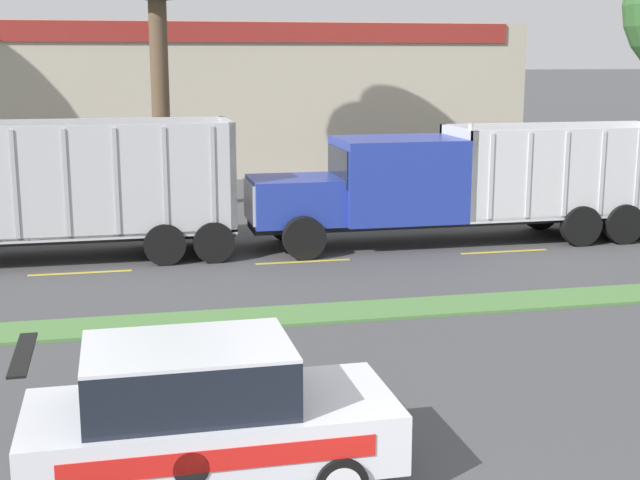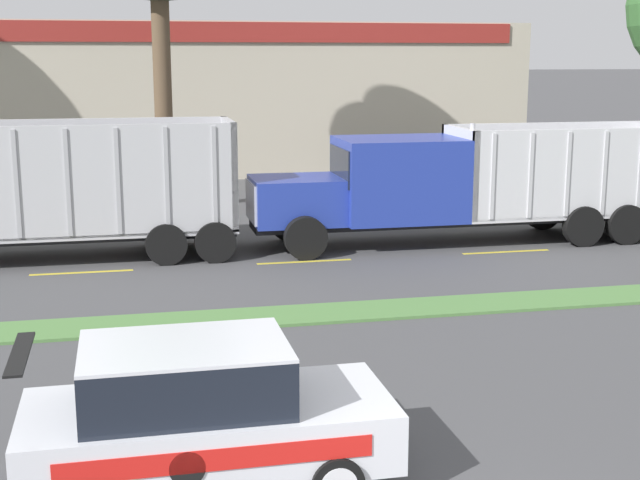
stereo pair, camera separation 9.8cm
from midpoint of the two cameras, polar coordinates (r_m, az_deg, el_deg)
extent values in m
cube|color=#517F42|center=(17.61, -2.19, -4.88)|extent=(120.00, 1.30, 0.06)
cube|color=yellow|center=(21.90, -14.88, -2.02)|extent=(2.40, 0.14, 0.01)
cube|color=yellow|center=(22.27, -0.88, -1.39)|extent=(2.40, 0.14, 0.01)
cube|color=yellow|center=(23.89, 11.93, -0.74)|extent=(2.40, 0.14, 0.01)
cube|color=#B7B7BC|center=(23.32, -13.95, 0.74)|extent=(6.95, 2.46, 0.12)
cube|color=#B7B7BC|center=(23.23, -5.70, 4.36)|extent=(0.16, 2.46, 2.70)
cube|color=#B7B7BC|center=(21.97, -14.20, 3.64)|extent=(6.95, 0.16, 2.70)
cube|color=#B7B7BC|center=(24.24, -14.03, 4.38)|extent=(6.95, 0.16, 2.70)
cube|color=#A3A3A8|center=(22.00, -18.74, 3.38)|extent=(0.10, 0.04, 2.57)
cube|color=#A3A3A8|center=(21.90, -15.72, 3.53)|extent=(0.10, 0.04, 2.57)
cube|color=#A3A3A8|center=(21.85, -12.69, 3.67)|extent=(0.10, 0.04, 2.57)
cube|color=#A3A3A8|center=(21.87, -9.65, 3.79)|extent=(0.10, 0.04, 2.57)
cube|color=#A3A3A8|center=(21.95, -6.62, 3.91)|extent=(0.10, 0.04, 2.57)
cylinder|color=black|center=(22.26, -6.59, -0.14)|extent=(1.02, 0.30, 1.02)
cylinder|color=black|center=(24.62, -7.15, 1.00)|extent=(1.02, 0.30, 1.02)
cylinder|color=black|center=(22.18, -9.69, -0.27)|extent=(1.02, 0.30, 1.02)
cylinder|color=black|center=(24.55, -9.95, 0.88)|extent=(1.02, 0.30, 1.02)
cube|color=black|center=(24.90, 9.55, 1.34)|extent=(11.96, 1.36, 0.18)
cube|color=#23389E|center=(23.45, -1.39, 2.57)|extent=(2.35, 2.03, 1.20)
cube|color=#B7B7BC|center=(23.26, -4.31, 2.46)|extent=(0.06, 1.74, 1.02)
cube|color=#23389E|center=(24.05, 5.20, 3.94)|extent=(3.25, 2.48, 2.18)
cube|color=black|center=(23.57, 1.38, 4.76)|extent=(0.04, 2.11, 0.98)
cylinder|color=silver|center=(23.79, 9.80, 5.56)|extent=(0.14, 0.14, 1.51)
cube|color=silver|center=(26.04, 15.31, 1.87)|extent=(6.35, 2.48, 0.12)
cube|color=silver|center=(24.59, 9.01, 4.37)|extent=(0.16, 2.48, 2.37)
cube|color=silver|center=(24.85, 16.68, 4.10)|extent=(6.35, 0.16, 2.37)
cube|color=silver|center=(26.89, 14.31, 4.78)|extent=(6.35, 0.16, 2.37)
cube|color=#BCBCC1|center=(23.61, 11.13, 3.99)|extent=(0.10, 0.04, 2.25)
cube|color=#BCBCC1|center=(24.04, 13.46, 4.03)|extent=(0.10, 0.04, 2.25)
cube|color=#BCBCC1|center=(24.52, 15.70, 4.06)|extent=(0.10, 0.04, 2.25)
cube|color=#BCBCC1|center=(25.03, 17.85, 4.08)|extent=(0.10, 0.04, 2.25)
cube|color=#BCBCC1|center=(25.57, 19.92, 4.10)|extent=(0.10, 0.04, 2.25)
cylinder|color=black|center=(22.41, -0.79, 0.12)|extent=(1.10, 0.30, 1.10)
cylinder|color=black|center=(24.77, -1.91, 1.23)|extent=(1.10, 0.30, 1.10)
cylinder|color=black|center=(28.37, 18.79, 1.95)|extent=(1.10, 0.30, 1.10)
cylinder|color=black|center=(25.66, 19.10, 0.95)|extent=(1.10, 0.30, 1.10)
cylinder|color=black|center=(27.74, 16.52, 1.89)|extent=(1.10, 0.30, 1.10)
cylinder|color=black|center=(25.03, 16.60, 0.85)|extent=(1.10, 0.30, 1.10)
cylinder|color=black|center=(27.16, 14.15, 1.81)|extent=(1.10, 0.30, 1.10)
cube|color=silver|center=(10.93, -6.85, -12.02)|extent=(4.38, 1.93, 0.72)
cube|color=black|center=(10.65, -8.36, -8.60)|extent=(2.41, 1.69, 0.70)
cube|color=silver|center=(10.53, -8.42, -6.71)|extent=(2.41, 1.69, 0.04)
cube|color=black|center=(10.56, -18.40, -6.92)|extent=(0.21, 1.52, 0.03)
cube|color=red|center=(10.03, -6.29, -13.82)|extent=(3.49, 0.04, 0.25)
cylinder|color=black|center=(10.04, -8.19, -14.32)|extent=(0.40, 0.01, 0.40)
cylinder|color=black|center=(12.09, -0.74, -11.41)|extent=(0.62, 0.20, 0.62)
cylinder|color=silver|center=(12.18, -0.84, -11.22)|extent=(0.43, 0.01, 0.43)
cylinder|color=black|center=(11.88, -13.92, -12.20)|extent=(0.62, 0.20, 0.62)
cylinder|color=silver|center=(11.98, -13.91, -12.00)|extent=(0.43, 0.01, 0.43)
cube|color=#BCB29E|center=(42.80, -16.41, 8.79)|extent=(40.61, 12.00, 6.43)
cube|color=maroon|center=(36.74, -17.32, 12.65)|extent=(38.58, 0.10, 0.80)
cylinder|color=brown|center=(29.50, -9.93, 9.32)|extent=(0.58, 0.58, 7.81)
camera|label=1|loc=(0.05, -89.83, 0.04)|focal=50.00mm
camera|label=2|loc=(0.05, 90.17, -0.04)|focal=50.00mm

